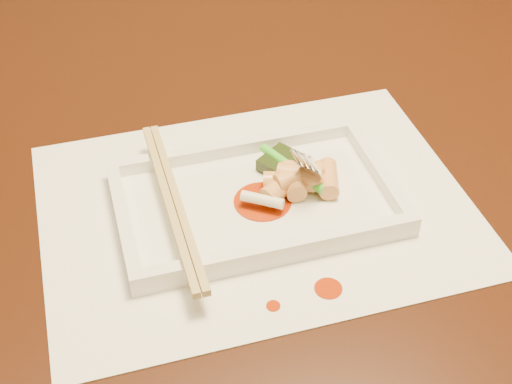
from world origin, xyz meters
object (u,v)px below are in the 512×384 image
object	(u,v)px
placemat	(256,207)
fork	(324,113)
table	(294,172)
plate_base	(256,203)
chopstick_a	(169,203)

from	to	relation	value
placemat	fork	bearing A→B (deg)	14.42
table	plate_base	world-z (taller)	plate_base
table	chopstick_a	distance (m)	0.26
placemat	chopstick_a	xyz separation A→B (m)	(-0.08, 0.00, 0.03)
plate_base	chopstick_a	size ratio (longest dim) A/B	1.14
table	chopstick_a	world-z (taller)	chopstick_a
placemat	chopstick_a	distance (m)	0.09
fork	plate_base	bearing A→B (deg)	-165.58
table	fork	world-z (taller)	fork
plate_base	table	bearing A→B (deg)	58.74
table	plate_base	xyz separation A→B (m)	(-0.09, -0.15, 0.11)
table	plate_base	size ratio (longest dim) A/B	5.38
placemat	chopstick_a	bearing A→B (deg)	180.00
table	chopstick_a	xyz separation A→B (m)	(-0.17, -0.15, 0.13)
placemat	plate_base	bearing A→B (deg)	0.00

